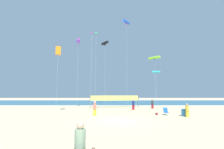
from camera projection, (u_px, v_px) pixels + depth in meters
The scene contains 19 objects.
ground_plane at pixel (116, 121), 15.19m from camera, with size 120.00×120.00×0.00m, color beige.
ocean_band at pixel (113, 102), 43.19m from camera, with size 120.00×20.00×0.01m, color teal.
mother_figure at pixel (80, 144), 5.69m from camera, with size 0.40×0.40×1.73m.
beachgoer_charcoal_shirt at pixel (152, 104), 26.68m from camera, with size 0.35×0.35×1.55m.
beachgoer_navy_shirt at pixel (133, 104), 24.92m from camera, with size 0.38×0.38×1.66m.
beachgoer_mustard_shirt at pixel (187, 110), 17.64m from camera, with size 0.35×0.35×1.52m.
beachgoer_coral_shirt at pixel (94, 108), 18.75m from camera, with size 0.39×0.39×1.71m.
folding_beach_chair at pixel (165, 111), 19.12m from camera, with size 0.52×0.65×0.89m.
trash_barrel at pixel (184, 113), 18.29m from camera, with size 0.66×0.66×0.81m, color teal.
volleyball_net at pixel (114, 99), 28.28m from camera, with size 8.80×0.73×2.40m.
beach_handbag at pixel (156, 114), 19.22m from camera, with size 0.30×0.15×0.24m, color maroon.
kite_orange_box at pixel (58, 51), 20.52m from camera, with size 0.84×0.84×8.77m.
kite_lime_tube at pixel (154, 58), 30.70m from camera, with size 2.04×2.16×9.82m.
kite_magenta_diamond at pixel (91, 36), 19.33m from camera, with size 0.52×0.53×10.32m.
kite_green_diamond at pixel (96, 34), 28.15m from camera, with size 0.64×0.65×13.81m.
kite_violet_inflatable at pixel (78, 41), 25.80m from camera, with size 1.12×1.93×11.68m.
kite_cyan_tube at pixel (155, 72), 34.01m from camera, with size 1.86×0.66×7.42m.
kite_black_tube at pixel (104, 43), 35.22m from camera, with size 1.71×1.97×14.17m.
kite_blue_tube at pixel (126, 22), 31.89m from camera, with size 1.54×1.76×17.43m.
Camera 1 is at (-0.46, -15.61, 2.80)m, focal length 24.92 mm.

